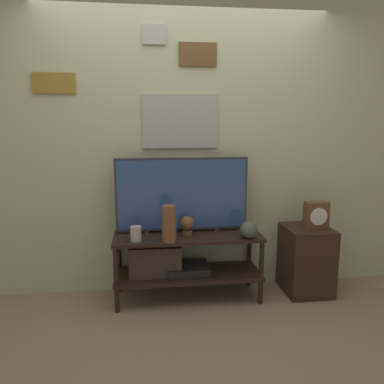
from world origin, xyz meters
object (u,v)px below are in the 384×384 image
Objects in this scene: vase_round_glass at (249,230)px; vase_tall_ceramic at (169,224)px; candle_jar at (136,234)px; television at (182,194)px; decorative_bust at (187,225)px; mantel_clock at (316,215)px.

vase_tall_ceramic reaches higher than vase_round_glass.
vase_tall_ceramic is 0.29m from candle_jar.
candle_jar is (-0.40, -0.22, -0.28)m from television.
vase_tall_ceramic is (-0.67, -0.00, 0.08)m from vase_round_glass.
vase_tall_ceramic is at bearing -179.61° from vase_round_glass.
decorative_bust is 0.70× the size of mantel_clock.
decorative_bust reaches higher than candle_jar.
candle_jar is 0.45m from decorative_bust.
vase_round_glass is at bearing -15.14° from decorative_bust.
mantel_clock is at bearing 11.19° from vase_round_glass.
mantel_clock is (0.65, 0.13, 0.07)m from vase_round_glass.
candle_jar is 0.52× the size of mantel_clock.
decorative_bust is at bearing 179.56° from mantel_clock.
television is 0.54m from candle_jar.
mantel_clock reaches higher than decorative_bust.
television reaches higher than mantel_clock.
mantel_clock is (1.32, 0.13, -0.00)m from vase_tall_ceramic.
candle_jar is at bearing -151.27° from television.
candle_jar is at bearing 177.96° from vase_round_glass.
decorative_bust is at bearing 164.86° from vase_round_glass.
vase_round_glass is (0.54, -0.25, -0.26)m from television.
mantel_clock reaches higher than vase_round_glass.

